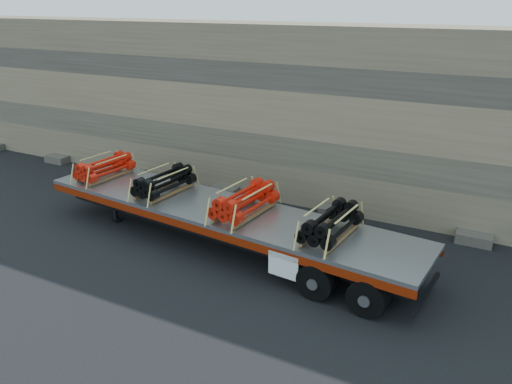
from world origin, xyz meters
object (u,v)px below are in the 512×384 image
Objects in this scene: trailer at (220,226)px; bundle_midrear at (245,202)px; bundle_midfront at (164,182)px; bundle_rear at (331,224)px; bundle_front at (105,168)px.

bundle_midrear is at bearing -0.00° from trailer.
bundle_midrear is at bearing 0.00° from bundle_midfront.
bundle_midfront is 3.47m from bundle_midrear.
trailer is at bearing 180.00° from bundle_rear.
bundle_midrear is at bearing -0.00° from bundle_front.
bundle_rear is (6.45, -0.64, 0.01)m from bundle_midfront.
trailer is at bearing 180.00° from bundle_midrear.
bundle_front is 9.58m from bundle_rear.
bundle_front reaches higher than trailer.
bundle_midrear is 3.02m from bundle_rear.
bundle_rear reaches higher than bundle_midfront.
bundle_midfront is (-2.45, 0.24, 1.09)m from trailer.
bundle_rear is (4.00, -0.40, 1.10)m from trailer.
trailer is 6.14× the size of bundle_rear.
bundle_midrear is (3.45, -0.34, 0.03)m from bundle_midfront.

